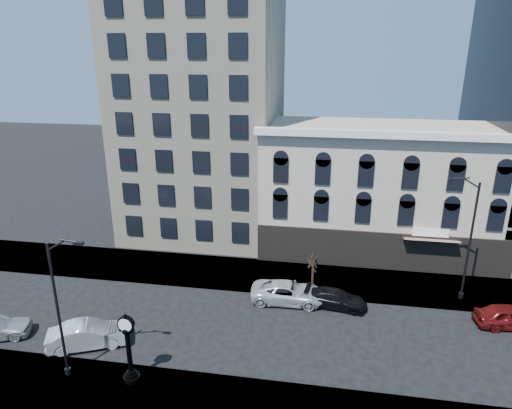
# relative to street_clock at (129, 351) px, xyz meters

# --- Properties ---
(ground) EXTENTS (160.00, 160.00, 0.00)m
(ground) POSITION_rel_street_clock_xyz_m (3.81, 6.31, -2.17)
(ground) COLOR black
(ground) RESTS_ON ground
(sidewalk_far) EXTENTS (160.00, 6.00, 0.12)m
(sidewalk_far) POSITION_rel_street_clock_xyz_m (3.81, 14.31, -2.11)
(sidewalk_far) COLOR gray
(sidewalk_far) RESTS_ON ground
(sidewalk_near) EXTENTS (160.00, 6.00, 0.12)m
(sidewalk_near) POSITION_rel_street_clock_xyz_m (3.81, -1.69, -2.11)
(sidewalk_near) COLOR gray
(sidewalk_near) RESTS_ON ground
(cream_tower) EXTENTS (15.90, 15.40, 42.50)m
(cream_tower) POSITION_rel_street_clock_xyz_m (-2.30, 25.19, 17.15)
(cream_tower) COLOR beige
(cream_tower) RESTS_ON ground
(victorian_row) EXTENTS (22.60, 11.19, 12.50)m
(victorian_row) POSITION_rel_street_clock_xyz_m (15.81, 22.20, 3.83)
(victorian_row) COLOR #BDAF9B
(victorian_row) RESTS_ON ground
(street_clock) EXTENTS (1.03, 1.03, 4.53)m
(street_clock) POSITION_rel_street_clock_xyz_m (0.00, 0.00, 0.00)
(street_clock) COLOR black
(street_clock) RESTS_ON sidewalk_near
(street_lamp_near) EXTENTS (2.38, 0.36, 9.19)m
(street_lamp_near) POSITION_rel_street_clock_xyz_m (-3.35, -0.20, 4.89)
(street_lamp_near) COLOR black
(street_lamp_near) RESTS_ON sidewalk_near
(street_lamp_far) EXTENTS (2.61, 0.43, 10.08)m
(street_lamp_far) POSITION_rel_street_clock_xyz_m (21.04, 13.06, 5.56)
(street_lamp_far) COLOR black
(street_lamp_far) RESTS_ON sidewalk_far
(bare_tree_far) EXTENTS (2.06, 2.06, 3.54)m
(bare_tree_far) POSITION_rel_street_clock_xyz_m (10.08, 13.16, 0.62)
(bare_tree_far) COLOR #332419
(bare_tree_far) RESTS_ON sidewalk_far
(car_near_b) EXTENTS (5.52, 3.82, 1.72)m
(car_near_b) POSITION_rel_street_clock_xyz_m (-4.22, 2.73, -1.31)
(car_near_b) COLOR silver
(car_near_b) RESTS_ON ground
(car_far_a) EXTENTS (5.84, 2.83, 1.60)m
(car_far_a) POSITION_rel_street_clock_xyz_m (8.32, 10.49, -1.37)
(car_far_a) COLOR silver
(car_far_a) RESTS_ON ground
(car_far_b) EXTENTS (4.97, 2.58, 1.38)m
(car_far_b) POSITION_rel_street_clock_xyz_m (12.00, 10.36, -1.48)
(car_far_b) COLOR black
(car_far_b) RESTS_ON ground
(car_far_c) EXTENTS (5.00, 2.53, 1.63)m
(car_far_c) POSITION_rel_street_clock_xyz_m (24.23, 9.78, -1.35)
(car_far_c) COLOR maroon
(car_far_c) RESTS_ON ground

